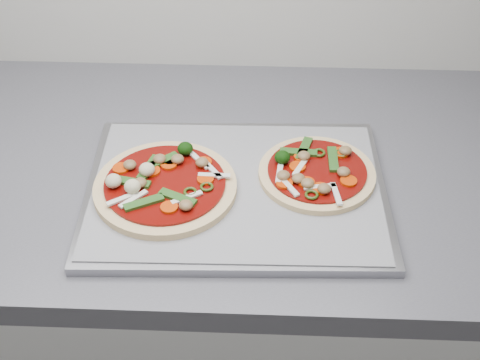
{
  "coord_description": "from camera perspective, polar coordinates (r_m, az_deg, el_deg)",
  "views": [
    {
      "loc": [
        0.34,
        0.47,
        1.57
      ],
      "look_at": [
        0.31,
        1.22,
        0.93
      ],
      "focal_mm": 50.0,
      "sensor_mm": 36.0,
      "label": 1
    }
  ],
  "objects": [
    {
      "name": "pizza_right",
      "position": [
        1.01,
        6.47,
        0.68
      ],
      "size": [
        0.22,
        0.22,
        0.03
      ],
      "rotation": [
        0.0,
        0.0,
        -0.3
      ],
      "color": "beige",
      "rests_on": "parchment"
    },
    {
      "name": "pizza_left",
      "position": [
        0.99,
        -6.49,
        -0.38
      ],
      "size": [
        0.28,
        0.28,
        0.04
      ],
      "rotation": [
        0.0,
        0.0,
        0.4
      ],
      "color": "beige",
      "rests_on": "parchment"
    },
    {
      "name": "parchment",
      "position": [
        1.0,
        -0.33,
        -0.61
      ],
      "size": [
        0.43,
        0.32,
        0.0
      ],
      "primitive_type": "cube",
      "rotation": [
        0.0,
        0.0,
        0.02
      ],
      "color": "#949499",
      "rests_on": "baking_tray"
    },
    {
      "name": "baking_tray",
      "position": [
        1.0,
        -0.32,
        -0.96
      ],
      "size": [
        0.46,
        0.34,
        0.01
      ],
      "primitive_type": "cube",
      "rotation": [
        0.0,
        0.0,
        0.03
      ],
      "color": "gray",
      "rests_on": "countertop"
    },
    {
      "name": "base_cabinet",
      "position": [
        1.45,
        -12.69,
        -12.87
      ],
      "size": [
        3.6,
        0.6,
        0.86
      ],
      "primitive_type": "cube",
      "color": "silver",
      "rests_on": "ground"
    },
    {
      "name": "countertop",
      "position": [
        1.13,
        -15.94,
        1.01
      ],
      "size": [
        3.6,
        0.6,
        0.04
      ],
      "primitive_type": "cube",
      "color": "slate",
      "rests_on": "base_cabinet"
    }
  ]
}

